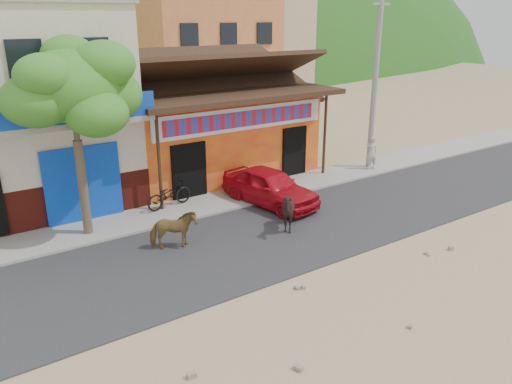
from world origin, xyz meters
TOP-DOWN VIEW (x-y plane):
  - ground at (0.00, 0.00)m, footprint 120.00×120.00m
  - road at (0.00, 2.50)m, footprint 60.00×5.00m
  - sidewalk at (0.00, 6.00)m, footprint 60.00×2.00m
  - dance_club at (2.00, 10.00)m, footprint 8.00×6.00m
  - cafe_building at (-5.50, 10.00)m, footprint 7.00×6.00m
  - apartment_front at (9.00, 24.00)m, footprint 9.00×9.00m
  - apartment_rear at (18.00, 30.00)m, footprint 8.00×8.00m
  - tree at (-4.60, 5.80)m, footprint 3.00×3.00m
  - utility_pole at (8.20, 6.00)m, footprint 0.24×0.24m
  - cow_tan at (-2.77, 3.37)m, footprint 1.52×1.02m
  - cow_dark at (0.86, 2.51)m, footprint 1.36×1.25m
  - red_car at (1.78, 4.80)m, footprint 2.28×4.20m
  - scooter at (-1.50, 6.41)m, footprint 1.92×0.97m
  - pedestrian at (8.00, 5.70)m, footprint 0.63×0.51m

SIDE VIEW (x-z plane):
  - ground at x=0.00m, z-range 0.00..0.00m
  - road at x=0.00m, z-range 0.00..0.04m
  - sidewalk at x=0.00m, z-range 0.00..0.12m
  - scooter at x=-1.50m, z-range 0.12..1.08m
  - cow_tan at x=-2.77m, z-range 0.04..1.22m
  - cow_dark at x=0.86m, z-range 0.04..1.37m
  - red_car at x=1.78m, z-range 0.04..1.40m
  - pedestrian at x=8.00m, z-range 0.12..1.61m
  - dance_club at x=2.00m, z-range 0.00..3.60m
  - tree at x=-4.60m, z-range 0.12..6.12m
  - cafe_building at x=-5.50m, z-range 0.00..7.00m
  - utility_pole at x=8.20m, z-range 0.12..8.12m
  - apartment_rear at x=18.00m, z-range 0.00..10.00m
  - apartment_front at x=9.00m, z-range 0.00..12.00m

